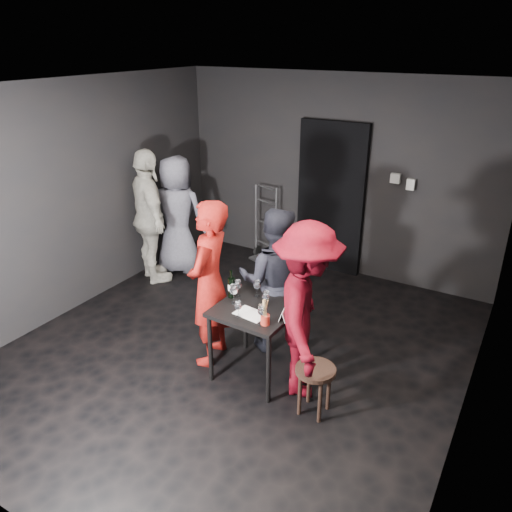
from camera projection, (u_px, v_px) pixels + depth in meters
The scene contains 26 objects.
floor at pixel (237, 351), 5.37m from camera, with size 4.50×5.00×0.02m, color black.
ceiling at pixel (232, 87), 4.27m from camera, with size 4.50×5.00×0.02m, color silver.
wall_back at pixel (334, 176), 6.79m from camera, with size 4.50×0.04×2.70m, color black.
wall_left at pixel (74, 199), 5.86m from camera, with size 0.04×5.00×2.70m, color black.
wall_right at pixel (485, 289), 3.78m from camera, with size 0.04×5.00×2.70m, color black.
doorway at pixel (331, 199), 6.86m from camera, with size 0.95×0.10×2.10m, color black.
wallbox_upper at pixel (395, 178), 6.32m from camera, with size 0.12×0.06×0.12m, color #B7B7B2.
wallbox_lower at pixel (411, 184), 6.24m from camera, with size 0.10×0.06×0.14m, color #B7B7B2.
hand_truck at pixel (265, 246), 7.49m from camera, with size 0.38×0.33×1.13m.
tasting_table at pixel (256, 316), 4.76m from camera, with size 0.72×0.72×0.75m.
stool at pixel (315, 377), 4.35m from camera, with size 0.36×0.36×0.47m.
server_red at pixel (209, 272), 4.87m from camera, with size 0.72×0.47×1.98m, color maroon.
woman_black at pixel (274, 277), 5.14m from camera, with size 0.80×0.44×1.65m, color black.
man_maroon at pixel (307, 301), 4.43m from camera, with size 1.22×0.57×1.89m, color #5F0511.
bystander_cream at pixel (148, 204), 6.51m from camera, with size 1.28×0.61×2.19m, color silver.
bystander_grey at pixel (177, 209), 6.87m from camera, with size 0.89×0.49×1.83m, color slate.
tasting_mat at pixel (251, 314), 4.60m from camera, with size 0.29×0.19×0.00m, color white.
wine_glass_a at pixel (234, 293), 4.75m from camera, with size 0.08×0.08×0.22m, color white, non-canonical shape.
wine_glass_b at pixel (238, 288), 4.87m from camera, with size 0.08×0.08×0.20m, color white, non-canonical shape.
wine_glass_c at pixel (257, 288), 4.87m from camera, with size 0.07×0.07×0.19m, color white, non-canonical shape.
wine_glass_d at pixel (238, 309), 4.52m from camera, with size 0.07×0.07×0.18m, color white, non-canonical shape.
wine_glass_e at pixel (262, 314), 4.40m from camera, with size 0.08×0.08×0.22m, color white, non-canonical shape.
wine_glass_f at pixel (266, 299), 4.67m from camera, with size 0.07×0.07×0.19m, color white, non-canonical shape.
wine_bottle at pixel (231, 287), 4.86m from camera, with size 0.07×0.07×0.29m.
breadstick_cup at pixel (265, 313), 4.40m from camera, with size 0.08×0.08×0.26m.
reserved_card at pixel (282, 314), 4.50m from camera, with size 0.08×0.13×0.10m, color white, non-canonical shape.
Camera 1 is at (2.46, -3.77, 3.11)m, focal length 35.00 mm.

